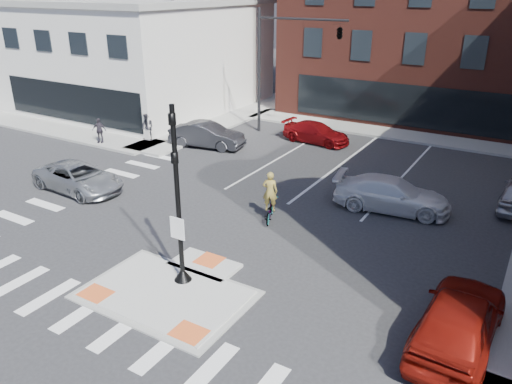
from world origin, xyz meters
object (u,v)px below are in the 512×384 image
Objects in this scene: silver_suv at (78,177)px; bg_car_red at (316,133)px; bg_car_dark at (207,135)px; white_pickup at (392,194)px; pedestrian_a at (147,127)px; pedestrian_b at (99,131)px; cyclist at (270,204)px; red_sedan at (459,320)px.

silver_suv is 1.10× the size of bg_car_red.
bg_car_dark is (1.14, 8.95, 0.09)m from silver_suv.
silver_suv is 0.96× the size of white_pickup.
bg_car_red is at bearing 38.46° from pedestrian_a.
bg_car_red is (6.50, 13.31, -0.04)m from silver_suv.
bg_car_red is 2.85× the size of pedestrian_b.
red_sedan is at bearing 131.70° from cyclist.
bg_car_dark is 2.68× the size of pedestrian_a.
bg_car_dark is 2.11× the size of cyclist.
pedestrian_b reaches higher than bg_car_dark.
silver_suv is 9.79m from cyclist.
red_sedan is 2.87× the size of pedestrian_a.
cyclist reaches higher than white_pickup.
red_sedan reaches higher than bg_car_dark.
silver_suv is 18.16m from red_sedan.
red_sedan is at bearing -138.70° from bg_car_red.
pedestrian_b is at bearing 42.81° from silver_suv.
bg_car_red is at bearing -52.01° from red_sedan.
cyclist reaches higher than bg_car_dark.
cyclist is (8.45, -7.03, -0.02)m from bg_car_dark.
pedestrian_b is (-11.38, -7.45, 0.28)m from bg_car_red.
red_sedan reaches higher than white_pickup.
white_pickup is 2.94× the size of pedestrian_a.
white_pickup reaches higher than silver_suv.
white_pickup is 1.09× the size of bg_car_dark.
white_pickup is 12.98m from bg_car_dark.
pedestrian_b reaches higher than white_pickup.
red_sedan is 1.07× the size of bg_car_dark.
bg_car_red is at bearing 34.35° from white_pickup.
pedestrian_a reaches higher than red_sedan.
bg_car_dark reaches higher than silver_suv.
cyclist is 1.27× the size of pedestrian_a.
silver_suv is 9.02m from bg_car_dark.
cyclist is 13.55m from pedestrian_a.
pedestrian_b is at bearing 128.30° from bg_car_red.
pedestrian_a reaches higher than bg_car_dark.
silver_suv is 2.81× the size of pedestrian_a.
silver_suv is at bearing -73.99° from pedestrian_b.
pedestrian_a is at bearing 126.37° from bg_car_red.
bg_car_red is at bearing -95.97° from cyclist.
cyclist is (9.60, 1.92, 0.06)m from silver_suv.
pedestrian_b is (-4.88, 5.86, 0.25)m from silver_suv.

